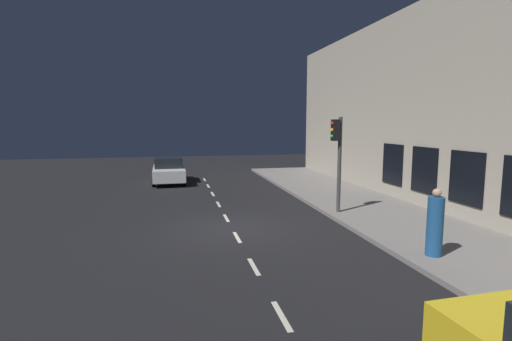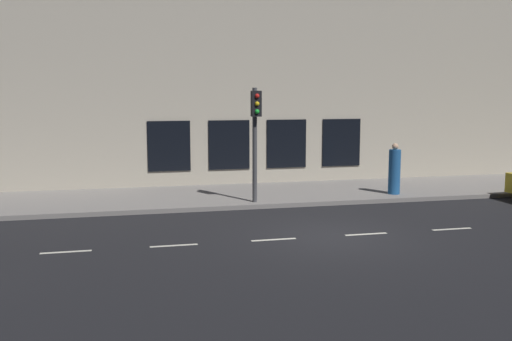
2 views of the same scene
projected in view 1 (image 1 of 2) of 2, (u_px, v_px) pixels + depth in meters
name	position (u px, v px, depth m)	size (l,w,h in m)	color
ground_plane	(232.00, 229.00, 13.37)	(60.00, 60.00, 0.00)	black
sidewalk	(391.00, 218.00, 14.70)	(4.50, 32.00, 0.15)	gray
building_facade	(455.00, 104.00, 14.69)	(0.65, 32.00, 8.94)	#B2A893
lane_centre_line	(237.00, 237.00, 12.40)	(0.12, 27.20, 0.01)	beige
traffic_light	(337.00, 149.00, 15.00)	(0.50, 0.32, 3.82)	#424244
parked_car_0	(169.00, 170.00, 23.67)	(2.05, 4.39, 1.58)	silver
pedestrian_0	(435.00, 225.00, 10.19)	(0.51, 0.51, 1.85)	#1E5189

